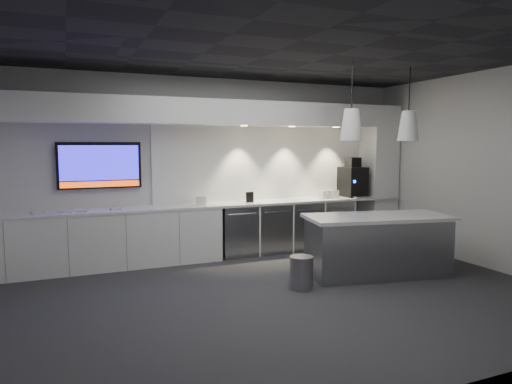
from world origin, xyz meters
name	(u,v)px	position (x,y,z in m)	size (l,w,h in m)	color
floor	(277,295)	(0.00, 0.00, 0.00)	(7.00, 7.00, 0.00)	#2C2C2E
ceiling	(279,50)	(0.00, 0.00, 3.00)	(7.00, 7.00, 0.00)	black
wall_back	(216,167)	(0.00, 2.50, 1.50)	(7.00, 7.00, 0.00)	silver
wall_front	(428,198)	(0.00, -2.50, 1.50)	(7.00, 7.00, 0.00)	silver
wall_right	(487,170)	(3.50, 0.00, 1.50)	(7.00, 7.00, 0.00)	silver
back_counter	(222,205)	(0.00, 2.17, 0.88)	(6.80, 0.65, 0.04)	silver
left_base_cabinets	(114,239)	(-1.75, 2.17, 0.43)	(3.30, 0.63, 0.86)	white
fridge_unit_a	(236,230)	(0.25, 2.17, 0.42)	(0.60, 0.61, 0.85)	gray
fridge_unit_b	(270,228)	(0.88, 2.17, 0.42)	(0.60, 0.61, 0.85)	gray
fridge_unit_c	(301,225)	(1.51, 2.17, 0.42)	(0.60, 0.61, 0.85)	gray
fridge_unit_d	(331,223)	(2.14, 2.17, 0.42)	(0.60, 0.61, 0.85)	gray
backsplash	(279,163)	(1.20, 2.48, 1.55)	(4.60, 0.03, 1.30)	white
soffit	(221,113)	(0.00, 2.20, 2.40)	(6.90, 0.60, 0.40)	white
column	(378,175)	(3.20, 2.20, 1.30)	(0.55, 0.55, 2.60)	white
wall_tv	(100,165)	(-1.90, 2.45, 1.56)	(1.25, 0.07, 0.72)	black
island	(377,245)	(1.71, 0.26, 0.44)	(2.18, 1.25, 0.87)	gray
bin	(301,272)	(0.41, 0.12, 0.22)	(0.31, 0.31, 0.43)	gray
coffee_machine	(353,181)	(2.62, 2.20, 1.20)	(0.42, 0.59, 0.74)	black
sign_black	(250,197)	(0.49, 2.13, 0.99)	(0.14, 0.02, 0.18)	black
sign_white	(201,201)	(-0.38, 2.09, 0.97)	(0.18, 0.02, 0.14)	silver
cup_cluster	(329,194)	(2.05, 2.12, 0.97)	(0.36, 0.17, 0.15)	silver
tray_a	(37,213)	(-2.79, 2.15, 0.91)	(0.16, 0.16, 0.03)	#B3B3B3
tray_b	(66,212)	(-2.41, 2.10, 0.91)	(0.16, 0.16, 0.03)	#B3B3B3
tray_c	(82,211)	(-2.19, 2.09, 0.91)	(0.16, 0.16, 0.03)	#B3B3B3
tray_d	(116,209)	(-1.71, 2.10, 0.91)	(0.16, 0.16, 0.03)	#B3B3B3
pendant_left	(351,125)	(1.23, 0.26, 2.15)	(0.30, 0.30, 1.13)	white
pendant_right	(408,126)	(2.20, 0.26, 2.15)	(0.30, 0.30, 1.13)	white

